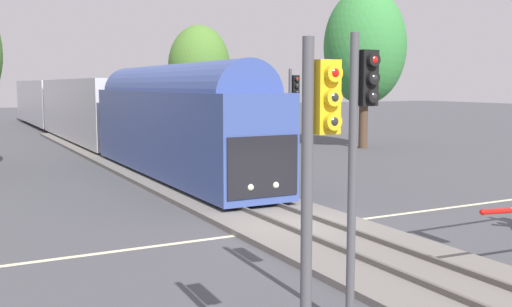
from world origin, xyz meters
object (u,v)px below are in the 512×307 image
Objects in this scene: traffic_signal_median at (360,134)px; traffic_signal_far_side at (293,105)px; traffic_signal_near_left at (317,164)px; maple_right_background at (365,47)px; commuter_train at (85,108)px; elm_centre_background at (199,67)px.

traffic_signal_far_side is (8.35, 16.10, -0.11)m from traffic_signal_median.
traffic_signal_far_side is at bearing 59.67° from traffic_signal_near_left.
maple_right_background is at bearing 51.96° from traffic_signal_median.
commuter_train is 7.08× the size of elm_centre_background.
traffic_signal_median is at bearing -94.62° from commuter_train.
commuter_train is 10.07m from elm_centre_background.
traffic_signal_median is at bearing -117.40° from traffic_signal_far_side.
maple_right_background is at bearing -31.82° from elm_centre_background.
traffic_signal_median is at bearing 41.03° from traffic_signal_near_left.
elm_centre_background is at bearing -45.63° from commuter_train.
commuter_train is 21.66m from maple_right_background.
commuter_train is at bearing 85.38° from traffic_signal_median.
maple_right_background reaches higher than traffic_signal_median.
maple_right_background is (9.99, -6.20, 1.37)m from elm_centre_background.
elm_centre_background is at bearing 70.24° from traffic_signal_near_left.
elm_centre_background reaches higher than commuter_train.
elm_centre_background reaches higher than traffic_signal_far_side.
commuter_train is at bearing 141.98° from maple_right_background.
commuter_train is at bearing 134.37° from elm_centre_background.
commuter_train reaches higher than traffic_signal_near_left.
traffic_signal_far_side is 15.14m from maple_right_background.
elm_centre_background reaches higher than traffic_signal_near_left.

